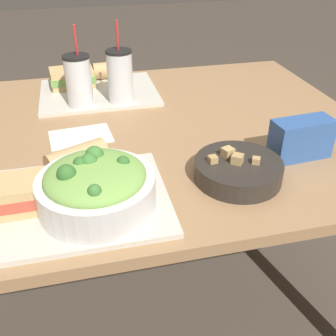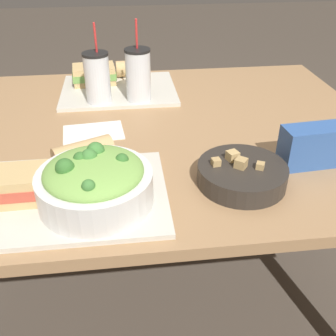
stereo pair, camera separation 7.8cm
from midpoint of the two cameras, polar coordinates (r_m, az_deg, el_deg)
The scene contains 14 objects.
ground_plane at distance 1.60m, azimuth -1.26°, elevation -17.36°, with size 12.00×12.00×0.00m, color #4C4238.
dining_table at distance 1.20m, azimuth -1.61°, elevation 2.37°, with size 1.41×1.03×0.70m.
tray_near at distance 0.88m, azimuth -10.74°, elevation -4.05°, with size 0.40×0.32×0.01m.
tray_far at distance 1.43m, azimuth -5.56°, elevation 11.17°, with size 0.40×0.32×0.01m.
salad_bowl at distance 0.81m, azimuth -7.90°, elevation -2.03°, with size 0.24×0.24×0.12m.
soup_bowl at distance 0.92m, azimuth 13.08°, elevation -0.88°, with size 0.21×0.21×0.07m.
sandwich_near at distance 0.87m, azimuth -18.51°, elevation -2.44°, with size 0.16×0.10×0.06m.
baguette_near at distance 0.96m, azimuth -9.78°, elevation 2.11°, with size 0.16×0.11×0.06m.
sandwich_far at distance 1.48m, azimuth -9.14°, elevation 13.24°, with size 0.16×0.12×0.06m.
baguette_far at distance 1.53m, azimuth -4.00°, elevation 14.18°, with size 0.10×0.06×0.06m.
drink_cup_dark at distance 1.30m, azimuth -8.47°, elevation 12.59°, with size 0.08×0.08×0.25m.
drink_cup_red at distance 1.30m, azimuth -2.65°, elevation 13.09°, with size 0.08×0.08×0.26m.
chip_bag at distance 1.03m, azimuth 22.30°, elevation 2.90°, with size 0.16×0.08×0.10m.
napkin_folded at distance 1.14m, azimuth -8.86°, elevation 5.10°, with size 0.18×0.13×0.00m.
Camera 2 is at (-0.05, -1.04, 1.22)m, focal length 42.00 mm.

